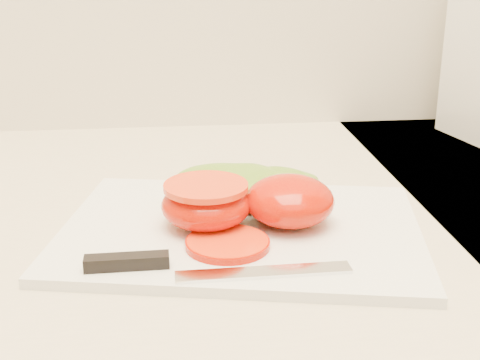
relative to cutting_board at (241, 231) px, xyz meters
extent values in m
cube|color=beige|center=(0.04, 0.10, -0.02)|extent=(3.92, 0.65, 0.03)
cube|color=white|center=(0.00, 0.00, 0.00)|extent=(0.39, 0.32, 0.01)
ellipsoid|color=red|center=(0.05, 0.00, 0.03)|extent=(0.09, 0.09, 0.05)
ellipsoid|color=red|center=(-0.03, 0.00, 0.03)|extent=(0.09, 0.09, 0.04)
cylinder|color=red|center=(-0.03, 0.00, 0.05)|extent=(0.08, 0.08, 0.01)
cylinder|color=#FE4913|center=(-0.02, -0.05, 0.01)|extent=(0.08, 0.08, 0.01)
ellipsoid|color=#7CA62C|center=(0.00, 0.07, 0.02)|extent=(0.16, 0.12, 0.03)
ellipsoid|color=#7CA62C|center=(0.04, 0.07, 0.02)|extent=(0.13, 0.11, 0.02)
cube|color=silver|center=(0.01, -0.10, 0.01)|extent=(0.15, 0.02, 0.00)
cube|color=black|center=(-0.11, -0.08, 0.01)|extent=(0.07, 0.02, 0.01)
camera|label=1|loc=(-0.07, -0.60, 0.27)|focal=50.00mm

